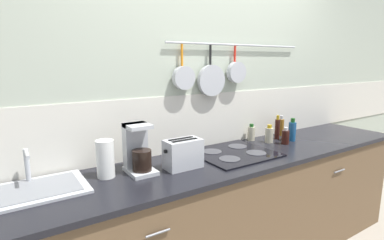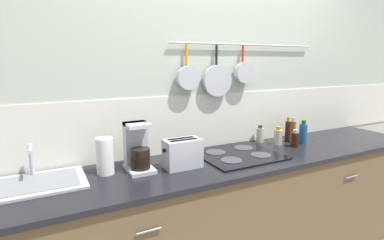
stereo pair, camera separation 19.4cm
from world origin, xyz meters
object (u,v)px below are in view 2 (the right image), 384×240
(bottle_olive_oil, at_px, (260,135))
(bottle_vinegar, at_px, (295,139))
(coffee_maker, at_px, (138,150))
(toaster, at_px, (182,153))
(paper_towel_roll, at_px, (105,156))
(bottle_cooking_wine, at_px, (288,131))
(bottle_sesame_oil, at_px, (278,137))
(bottle_hot_sauce, at_px, (293,129))
(bottle_dish_soap, at_px, (303,133))

(bottle_olive_oil, relative_size, bottle_vinegar, 1.03)
(coffee_maker, bearing_deg, toaster, -19.75)
(paper_towel_roll, distance_m, toaster, 0.49)
(paper_towel_roll, relative_size, bottle_cooking_wine, 1.05)
(bottle_sesame_oil, height_order, bottle_cooking_wine, bottle_cooking_wine)
(bottle_sesame_oil, bearing_deg, coffee_maker, -178.58)
(toaster, relative_size, bottle_hot_sauce, 1.37)
(bottle_olive_oil, distance_m, bottle_cooking_wine, 0.24)
(bottle_dish_soap, bearing_deg, coffee_maker, 178.41)
(coffee_maker, relative_size, toaster, 1.19)
(coffee_maker, xyz_separation_m, bottle_cooking_wine, (1.36, 0.07, -0.03))
(bottle_vinegar, height_order, bottle_cooking_wine, bottle_cooking_wine)
(paper_towel_roll, bearing_deg, bottle_cooking_wine, 1.96)
(toaster, xyz_separation_m, bottle_vinegar, (1.02, 0.02, -0.03))
(paper_towel_roll, distance_m, bottle_sesame_oil, 1.42)
(toaster, bearing_deg, bottle_vinegar, 1.01)
(coffee_maker, relative_size, bottle_olive_oil, 2.09)
(bottle_cooking_wine, height_order, bottle_dish_soap, bottle_cooking_wine)
(coffee_maker, bearing_deg, paper_towel_roll, 175.52)
(bottle_sesame_oil, relative_size, bottle_hot_sauce, 0.82)
(toaster, relative_size, bottle_vinegar, 1.80)
(bottle_olive_oil, distance_m, bottle_vinegar, 0.29)
(bottle_vinegar, bearing_deg, bottle_hot_sauce, 47.72)
(toaster, xyz_separation_m, bottle_sesame_oil, (0.95, 0.13, -0.03))
(bottle_vinegar, bearing_deg, coffee_maker, 176.50)
(coffee_maker, distance_m, bottle_olive_oil, 1.15)
(coffee_maker, distance_m, toaster, 0.29)
(bottle_dish_soap, distance_m, bottle_hot_sauce, 0.20)
(bottle_cooking_wine, distance_m, bottle_hot_sauce, 0.16)
(bottle_sesame_oil, bearing_deg, toaster, -172.34)
(bottle_olive_oil, height_order, bottle_dish_soap, bottle_dish_soap)
(bottle_cooking_wine, height_order, bottle_hot_sauce, bottle_cooking_wine)
(bottle_hot_sauce, bearing_deg, bottle_cooking_wine, -151.17)
(coffee_maker, relative_size, bottle_cooking_wine, 1.42)
(coffee_maker, bearing_deg, bottle_vinegar, -3.50)
(bottle_olive_oil, bearing_deg, paper_towel_roll, -173.58)
(bottle_sesame_oil, relative_size, bottle_vinegar, 1.08)
(paper_towel_roll, xyz_separation_m, bottle_hot_sauce, (1.70, 0.13, -0.03))
(coffee_maker, xyz_separation_m, bottle_hot_sauce, (1.50, 0.14, -0.05))
(toaster, xyz_separation_m, bottle_olive_oil, (0.87, 0.26, -0.03))
(coffee_maker, height_order, bottle_vinegar, coffee_maker)
(bottle_sesame_oil, bearing_deg, bottle_dish_soap, -18.31)
(paper_towel_roll, relative_size, bottle_hot_sauce, 1.21)
(bottle_cooking_wine, xyz_separation_m, bottle_dish_soap, (0.07, -0.11, -0.01))
(bottle_cooking_wine, bearing_deg, bottle_vinegar, -114.06)
(coffee_maker, xyz_separation_m, bottle_sesame_oil, (1.22, 0.03, -0.06))
(bottle_sesame_oil, bearing_deg, bottle_hot_sauce, 22.18)
(coffee_maker, height_order, bottle_dish_soap, coffee_maker)
(bottle_sesame_oil, height_order, bottle_dish_soap, bottle_dish_soap)
(paper_towel_roll, xyz_separation_m, bottle_olive_oil, (1.34, 0.15, -0.05))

